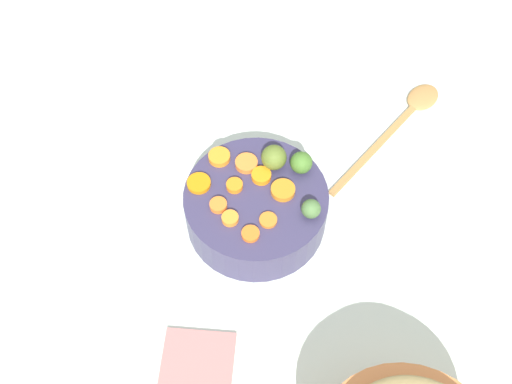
{
  "coord_description": "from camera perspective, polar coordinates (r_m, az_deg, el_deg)",
  "views": [
    {
      "loc": [
        0.48,
        0.06,
        0.92
      ],
      "look_at": [
        -0.03,
        -0.06,
        0.1
      ],
      "focal_mm": 43.37,
      "sensor_mm": 36.0,
      "label": 1
    }
  ],
  "objects": [
    {
      "name": "tabletop",
      "position": [
        1.03,
        2.78,
        -5.05
      ],
      "size": [
        2.4,
        2.4,
        0.02
      ],
      "primitive_type": "cube",
      "color": "silver",
      "rests_on": "ground"
    },
    {
      "name": "brussels_sprout_1",
      "position": [
        0.95,
        5.1,
        -1.56
      ],
      "size": [
        0.03,
        0.03,
        0.03
      ],
      "primitive_type": "sphere",
      "color": "#486D3A",
      "rests_on": "serving_bowl_carrots"
    },
    {
      "name": "dish_towel",
      "position": [
        0.93,
        -5.62,
        -16.73
      ],
      "size": [
        0.16,
        0.13,
        0.01
      ],
      "primitive_type": "cube",
      "rotation": [
        0.0,
        0.0,
        0.15
      ],
      "color": "#B76F6D",
      "rests_on": "tabletop"
    },
    {
      "name": "carrot_slice_4",
      "position": [
        1.01,
        -3.4,
        3.25
      ],
      "size": [
        0.05,
        0.05,
        0.01
      ],
      "primitive_type": "cylinder",
      "rotation": [
        0.0,
        0.0,
        1.24
      ],
      "color": "orange",
      "rests_on": "serving_bowl_carrots"
    },
    {
      "name": "carrot_slice_9",
      "position": [
        0.95,
        1.13,
        -2.61
      ],
      "size": [
        0.04,
        0.04,
        0.01
      ],
      "primitive_type": "cylinder",
      "rotation": [
        0.0,
        0.0,
        4.35
      ],
      "color": "orange",
      "rests_on": "serving_bowl_carrots"
    },
    {
      "name": "wooden_spoon",
      "position": [
        1.2,
        13.75,
        6.99
      ],
      "size": [
        0.3,
        0.18,
        0.01
      ],
      "color": "#AC7A43",
      "rests_on": "tabletop"
    },
    {
      "name": "carrot_slice_0",
      "position": [
        0.95,
        -2.41,
        -2.44
      ],
      "size": [
        0.04,
        0.04,
        0.01
      ],
      "primitive_type": "cylinder",
      "rotation": [
        0.0,
        0.0,
        2.35
      ],
      "color": "orange",
      "rests_on": "serving_bowl_carrots"
    },
    {
      "name": "carrot_slice_2",
      "position": [
        1.0,
        -0.89,
        2.66
      ],
      "size": [
        0.05,
        0.05,
        0.01
      ],
      "primitive_type": "cylinder",
      "rotation": [
        0.0,
        0.0,
        1.86
      ],
      "color": "orange",
      "rests_on": "serving_bowl_carrots"
    },
    {
      "name": "carrot_slice_3",
      "position": [
        0.99,
        0.49,
        1.51
      ],
      "size": [
        0.04,
        0.04,
        0.01
      ],
      "primitive_type": "cylinder",
      "rotation": [
        0.0,
        0.0,
        2.76
      ],
      "color": "orange",
      "rests_on": "serving_bowl_carrots"
    },
    {
      "name": "carrot_slice_6",
      "position": [
        0.99,
        -5.29,
        0.81
      ],
      "size": [
        0.05,
        0.05,
        0.01
      ],
      "primitive_type": "cylinder",
      "rotation": [
        0.0,
        0.0,
        1.25
      ],
      "color": "orange",
      "rests_on": "serving_bowl_carrots"
    },
    {
      "name": "carrot_slice_1",
      "position": [
        0.96,
        -3.47,
        -1.13
      ],
      "size": [
        0.04,
        0.04,
        0.01
      ],
      "primitive_type": "cylinder",
      "rotation": [
        0.0,
        0.0,
        2.27
      ],
      "color": "orange",
      "rests_on": "serving_bowl_carrots"
    },
    {
      "name": "carrot_slice_5",
      "position": [
        0.97,
        2.5,
        0.17
      ],
      "size": [
        0.04,
        0.04,
        0.01
      ],
      "primitive_type": "cylinder",
      "rotation": [
        0.0,
        0.0,
        1.57
      ],
      "color": "orange",
      "rests_on": "serving_bowl_carrots"
    },
    {
      "name": "carrot_slice_7",
      "position": [
        0.93,
        -0.51,
        -3.88
      ],
      "size": [
        0.04,
        0.04,
        0.01
      ],
      "primitive_type": "cylinder",
      "rotation": [
        0.0,
        0.0,
        4.02
      ],
      "color": "orange",
      "rests_on": "serving_bowl_carrots"
    },
    {
      "name": "brussels_sprout_2",
      "position": [
        0.99,
        4.36,
        2.69
      ],
      "size": [
        0.04,
        0.04,
        0.04
      ],
      "primitive_type": "sphere",
      "color": "#436F29",
      "rests_on": "serving_bowl_carrots"
    },
    {
      "name": "brussels_sprout_0",
      "position": [
        0.99,
        1.66,
        3.21
      ],
      "size": [
        0.04,
        0.04,
        0.04
      ],
      "primitive_type": "sphere",
      "color": "#576C28",
      "rests_on": "serving_bowl_carrots"
    },
    {
      "name": "serving_bowl_carrots",
      "position": [
        1.01,
        0.0,
        -1.46
      ],
      "size": [
        0.23,
        0.23,
        0.07
      ],
      "primitive_type": "cylinder",
      "color": "#363153",
      "rests_on": "tabletop"
    },
    {
      "name": "carrot_slice_8",
      "position": [
        0.98,
        -1.99,
        0.6
      ],
      "size": [
        0.04,
        0.04,
        0.01
      ],
      "primitive_type": "cylinder",
      "rotation": [
        0.0,
        0.0,
        3.87
      ],
      "color": "orange",
      "rests_on": "serving_bowl_carrots"
    }
  ]
}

